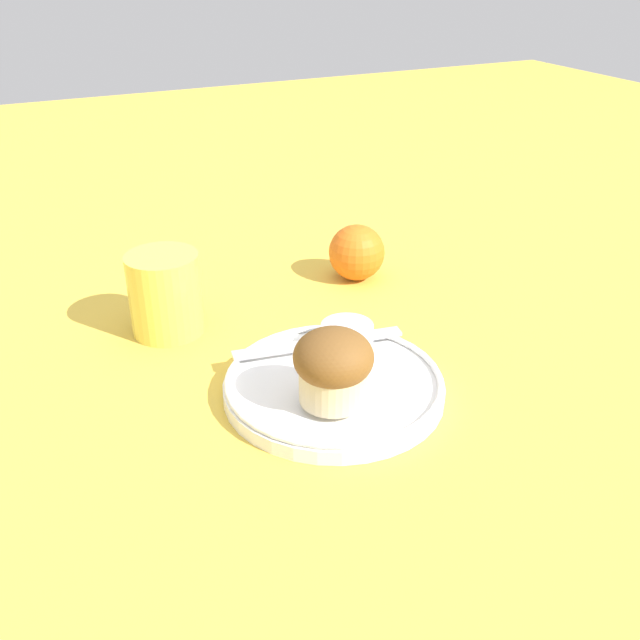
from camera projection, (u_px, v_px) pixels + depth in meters
ground_plane at (338, 383)px, 0.69m from camera, size 3.00×3.00×0.00m
plate at (334, 385)px, 0.67m from camera, size 0.21×0.21×0.02m
muffin at (333, 366)px, 0.62m from camera, size 0.07×0.07×0.07m
cream_ramekin at (347, 334)px, 0.71m from camera, size 0.05×0.05×0.02m
berry_pair at (330, 346)px, 0.70m from camera, size 0.03×0.02×0.02m
butter_knife at (320, 343)px, 0.71m from camera, size 0.18×0.04×0.00m
orange_fruit at (357, 252)px, 0.88m from camera, size 0.07×0.07×0.07m
juice_glass at (165, 294)px, 0.76m from camera, size 0.08×0.08×0.09m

